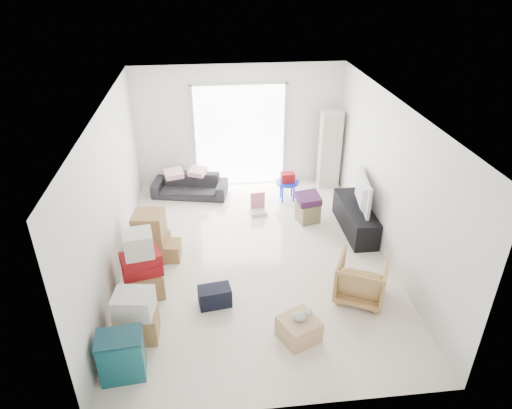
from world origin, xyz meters
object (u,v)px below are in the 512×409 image
object	(u,v)px
armchair	(362,277)
television	(357,203)
tv_console	(355,218)
kids_table	(288,181)
storage_bins	(122,356)
wood_crate	(299,329)
ottoman	(308,212)
ac_tower	(330,150)
sofa	(190,182)

from	to	relation	value
armchair	television	bearing A→B (deg)	-78.22
tv_console	kids_table	bearing A→B (deg)	128.02
kids_table	television	bearing A→B (deg)	-51.98
television	storage_bins	world-z (taller)	television
television	wood_crate	distance (m)	3.13
armchair	ottoman	bearing A→B (deg)	-55.75
ac_tower	ottoman	world-z (taller)	ac_tower
television	sofa	bearing A→B (deg)	68.66
armchair	kids_table	xyz separation A→B (m)	(-0.57, 3.28, 0.07)
ac_tower	wood_crate	world-z (taller)	ac_tower
sofa	wood_crate	xyz separation A→B (m)	(1.54, -4.43, -0.15)
ac_tower	television	world-z (taller)	ac_tower
tv_console	ottoman	size ratio (longest dim) A/B	3.99
tv_console	sofa	distance (m)	3.61
wood_crate	kids_table	bearing A→B (deg)	82.43
tv_console	armchair	bearing A→B (deg)	-104.66
kids_table	wood_crate	distance (m)	4.06
ac_tower	armchair	xyz separation A→B (m)	(-0.45, -3.84, -0.50)
television	armchair	xyz separation A→B (m)	(-0.50, -1.91, -0.21)
television	kids_table	bearing A→B (deg)	46.19
tv_console	sofa	bearing A→B (deg)	150.49
ottoman	television	bearing A→B (deg)	-28.12
ottoman	kids_table	xyz separation A→B (m)	(-0.25, 0.93, 0.25)
kids_table	ottoman	bearing A→B (deg)	-75.08
tv_console	kids_table	world-z (taller)	kids_table
ottoman	kids_table	size ratio (longest dim) A/B	0.62
storage_bins	ottoman	world-z (taller)	storage_bins
storage_bins	wood_crate	bearing A→B (deg)	9.21
storage_bins	sofa	bearing A→B (deg)	81.07
tv_console	armchair	distance (m)	1.98
kids_table	tv_console	bearing A→B (deg)	-51.98
storage_bins	kids_table	size ratio (longest dim) A/B	1.03
armchair	wood_crate	xyz separation A→B (m)	(-1.10, -0.74, -0.21)
armchair	ottoman	world-z (taller)	armchair
ac_tower	tv_console	xyz separation A→B (m)	(0.05, -1.93, -0.62)
tv_console	television	bearing A→B (deg)	0.00
television	kids_table	distance (m)	1.74
television	kids_table	xyz separation A→B (m)	(-1.07, 1.37, -0.14)
television	sofa	distance (m)	3.62
storage_bins	ottoman	xyz separation A→B (m)	(3.08, 3.46, -0.13)
tv_console	wood_crate	xyz separation A→B (m)	(-1.60, -2.65, -0.10)
storage_bins	wood_crate	distance (m)	2.33
sofa	wood_crate	world-z (taller)	sofa
sofa	storage_bins	xyz separation A→B (m)	(-0.75, -4.80, 0.01)
storage_bins	television	bearing A→B (deg)	37.77
television	wood_crate	bearing A→B (deg)	156.98
storage_bins	tv_console	bearing A→B (deg)	37.77
armchair	ottoman	distance (m)	2.38
television	armchair	bearing A→B (deg)	173.51
television	armchair	world-z (taller)	armchair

